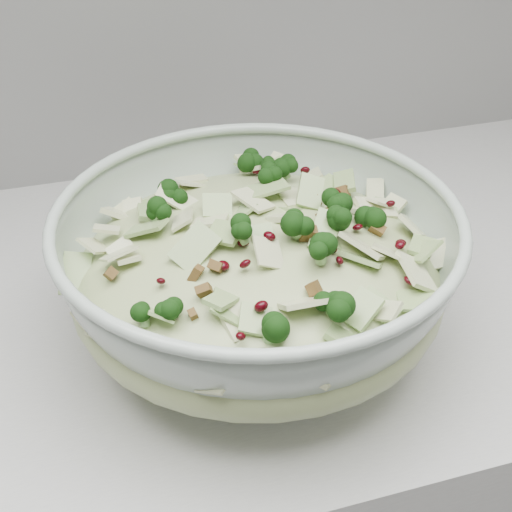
{
  "coord_description": "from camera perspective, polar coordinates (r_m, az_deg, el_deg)",
  "views": [
    {
      "loc": [
        -0.19,
        1.1,
        1.36
      ],
      "look_at": [
        -0.05,
        1.59,
        1.0
      ],
      "focal_mm": 50.0,
      "sensor_mm": 36.0,
      "label": 1
    }
  ],
  "objects": [
    {
      "name": "salad",
      "position": [
        0.63,
        0.1,
        0.11
      ],
      "size": [
        0.41,
        0.41,
        0.15
      ],
      "rotation": [
        0.0,
        0.0,
        -0.27
      ],
      "color": "#B4C284",
      "rests_on": "mixing_bowl"
    },
    {
      "name": "mixing_bowl",
      "position": [
        0.65,
        0.1,
        -1.58
      ],
      "size": [
        0.45,
        0.45,
        0.15
      ],
      "rotation": [
        0.0,
        0.0,
        -0.3
      ],
      "color": "#A7B8AA",
      "rests_on": "counter"
    }
  ]
}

